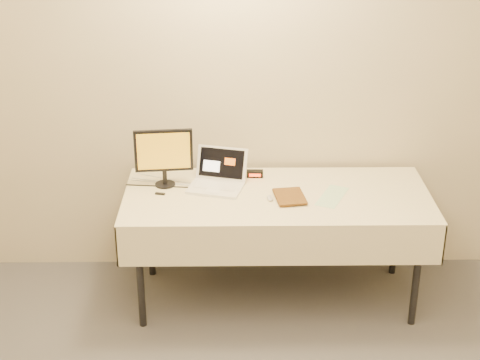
{
  "coord_description": "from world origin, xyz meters",
  "views": [
    {
      "loc": [
        -0.27,
        -1.97,
        2.66
      ],
      "look_at": [
        -0.23,
        1.99,
        0.86
      ],
      "focal_mm": 55.0,
      "sensor_mm": 36.0,
      "label": 1
    }
  ],
  "objects_px": {
    "monitor": "(164,153)",
    "book": "(276,182)",
    "laptop": "(218,178)",
    "table": "(277,204)"
  },
  "relations": [
    {
      "from": "monitor",
      "to": "book",
      "type": "height_order",
      "value": "monitor"
    },
    {
      "from": "book",
      "to": "laptop",
      "type": "bearing_deg",
      "value": 141.53
    },
    {
      "from": "table",
      "to": "monitor",
      "type": "xyz_separation_m",
      "value": [
        -0.69,
        0.14,
        0.28
      ]
    },
    {
      "from": "laptop",
      "to": "monitor",
      "type": "distance_m",
      "value": 0.37
    },
    {
      "from": "table",
      "to": "laptop",
      "type": "xyz_separation_m",
      "value": [
        -0.36,
        0.13,
        0.11
      ]
    },
    {
      "from": "laptop",
      "to": "book",
      "type": "relative_size",
      "value": 1.69
    },
    {
      "from": "laptop",
      "to": "book",
      "type": "distance_m",
      "value": 0.41
    },
    {
      "from": "table",
      "to": "book",
      "type": "xyz_separation_m",
      "value": [
        -0.01,
        -0.07,
        0.18
      ]
    },
    {
      "from": "table",
      "to": "book",
      "type": "relative_size",
      "value": 8.07
    },
    {
      "from": "table",
      "to": "monitor",
      "type": "height_order",
      "value": "monitor"
    }
  ]
}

